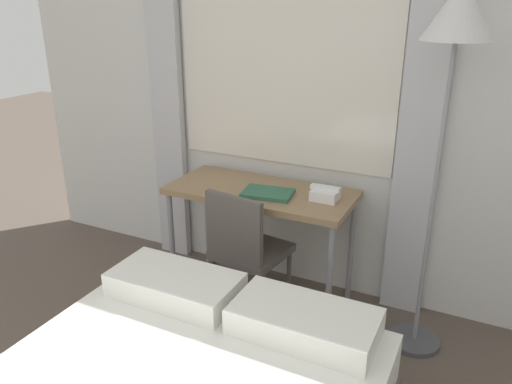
{
  "coord_description": "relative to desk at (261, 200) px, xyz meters",
  "views": [
    {
      "loc": [
        0.93,
        0.35,
        1.87
      ],
      "look_at": [
        -0.16,
        2.57,
        0.91
      ],
      "focal_mm": 35.0,
      "sensor_mm": 36.0,
      "label": 1
    }
  ],
  "objects": [
    {
      "name": "wall_back_with_window",
      "position": [
        0.28,
        0.34,
        0.66
      ],
      "size": [
        4.77,
        0.13,
        2.7
      ],
      "color": "silver",
      "rests_on": "ground_plane"
    },
    {
      "name": "desk",
      "position": [
        0.0,
        0.0,
        0.0
      ],
      "size": [
        1.16,
        0.52,
        0.76
      ],
      "color": "#937551",
      "rests_on": "ground_plane"
    },
    {
      "name": "desk_chair",
      "position": [
        0.02,
        -0.24,
        -0.21
      ],
      "size": [
        0.45,
        0.45,
        0.84
      ],
      "rotation": [
        0.0,
        0.0,
        -0.14
      ],
      "color": "#59514C",
      "rests_on": "ground_plane"
    },
    {
      "name": "standing_lamp",
      "position": [
        1.02,
        -0.06,
        0.96
      ],
      "size": [
        0.33,
        0.33,
        1.96
      ],
      "color": "#4C4C51",
      "rests_on": "ground_plane"
    },
    {
      "name": "telephone",
      "position": [
        0.41,
        0.01,
        0.11
      ],
      "size": [
        0.18,
        0.13,
        0.09
      ],
      "color": "white",
      "rests_on": "desk"
    },
    {
      "name": "book",
      "position": [
        0.08,
        -0.07,
        0.08
      ],
      "size": [
        0.32,
        0.24,
        0.02
      ],
      "rotation": [
        0.0,
        0.0,
        0.15
      ],
      "color": "#33664C",
      "rests_on": "desk"
    }
  ]
}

